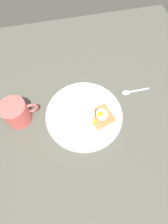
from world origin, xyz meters
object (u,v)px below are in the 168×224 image
object	(u,v)px
banana_slice_inner	(88,100)
coffee_mug	(16,113)
banana_slice_left	(74,97)
oatmeal_bowl	(74,116)
poached_egg	(101,114)
spoon	(132,92)
banana_slice_back	(80,98)
banana_slice_right	(77,91)
banana_slice_front	(85,95)
toast_slice	(101,117)

from	to	relation	value
banana_slice_inner	coffee_mug	size ratio (longest dim) A/B	0.35
banana_slice_left	coffee_mug	bearing A→B (deg)	-79.14
oatmeal_bowl	coffee_mug	xyz separation A→B (cm)	(-5.73, -20.57, 0.78)
oatmeal_bowl	coffee_mug	world-z (taller)	coffee_mug
poached_egg	spoon	size ratio (longest dim) A/B	0.58
banana_slice_back	banana_slice_right	xyz separation A→B (cm)	(-3.53, -0.35, -0.00)
poached_egg	banana_slice_front	distance (cm)	12.13
poached_egg	banana_slice_left	world-z (taller)	poached_egg
banana_slice_back	banana_slice_inner	distance (cm)	3.30
banana_slice_left	banana_slice_inner	xyz separation A→B (cm)	(3.10, 5.22, 0.12)
banana_slice_back	toast_slice	bearing A→B (deg)	32.11
banana_slice_front	spoon	xyz separation A→B (cm)	(2.12, 19.94, -1.04)
banana_slice_left	spoon	distance (cm)	24.96
banana_slice_front	banana_slice_back	world-z (taller)	banana_slice_back
spoon	banana_slice_front	bearing A→B (deg)	-96.08
banana_slice_right	oatmeal_bowl	bearing A→B (deg)	-17.00
toast_slice	oatmeal_bowl	bearing A→B (deg)	-97.31
banana_slice_left	banana_slice_inner	world-z (taller)	banana_slice_inner
poached_egg	spoon	world-z (taller)	poached_egg
spoon	poached_egg	bearing A→B (deg)	-60.60
banana_slice_left	coffee_mug	xyz separation A→B (cm)	(4.26, -22.20, 3.43)
oatmeal_bowl	banana_slice_left	xyz separation A→B (cm)	(-9.99, 1.63, -2.65)
banana_slice_left	banana_slice_inner	distance (cm)	6.07
toast_slice	spoon	distance (cm)	18.56
toast_slice	poached_egg	distance (cm)	2.23
banana_slice_front	banana_slice_back	bearing A→B (deg)	-63.32
oatmeal_bowl	banana_slice_back	xyz separation A→B (cm)	(-8.66, 4.07, -2.72)
banana_slice_front	banana_slice_left	world-z (taller)	banana_slice_left
banana_slice_left	banana_slice_right	world-z (taller)	banana_slice_left
toast_slice	banana_slice_front	world-z (taller)	toast_slice
poached_egg	coffee_mug	size ratio (longest dim) A/B	0.53
oatmeal_bowl	banana_slice_right	world-z (taller)	oatmeal_bowl
banana_slice_back	banana_slice_right	distance (cm)	3.54
toast_slice	poached_egg	world-z (taller)	poached_egg
banana_slice_back	banana_slice_front	bearing A→B (deg)	116.68
banana_slice_right	spoon	distance (cm)	23.19
oatmeal_bowl	banana_slice_back	size ratio (longest dim) A/B	3.62
oatmeal_bowl	spoon	bearing A→B (deg)	106.35
banana_slice_left	banana_slice_back	bearing A→B (deg)	61.41
banana_slice_right	spoon	world-z (taller)	banana_slice_right
banana_slice_left	banana_slice_right	size ratio (longest dim) A/B	1.07
banana_slice_inner	banana_slice_back	bearing A→B (deg)	-122.51
poached_egg	banana_slice_inner	bearing A→B (deg)	-158.00
banana_slice_left	oatmeal_bowl	bearing A→B (deg)	-9.28
banana_slice_right	banana_slice_back	bearing A→B (deg)	5.62
oatmeal_bowl	poached_egg	distance (cm)	10.30
oatmeal_bowl	banana_slice_inner	size ratio (longest dim) A/B	3.29
banana_slice_back	poached_egg	bearing A→B (deg)	31.34
banana_slice_left	banana_slice_right	xyz separation A→B (cm)	(-2.20, 2.09, -0.07)
coffee_mug	banana_slice_front	bearing A→B (deg)	98.73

